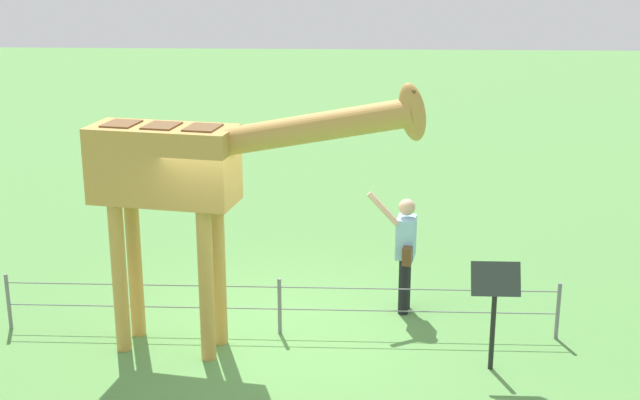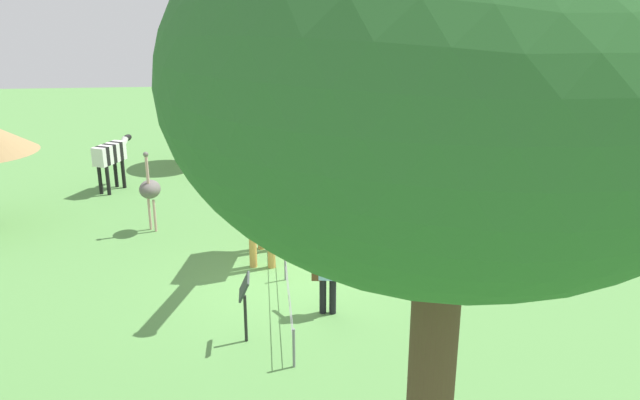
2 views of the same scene
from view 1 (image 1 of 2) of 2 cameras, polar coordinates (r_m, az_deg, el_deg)
The scene contains 5 objects.
ground_plane at distance 11.29m, azimuth -2.66°, elevation -8.86°, with size 60.00×60.00×0.00m, color #568E47.
giraffe at distance 10.30m, azimuth -8.33°, elevation 1.62°, with size 3.96×1.17×3.41m.
visitor at distance 11.73m, azimuth 5.54°, elevation -3.13°, with size 0.69×0.59×1.70m.
info_sign at distance 10.30m, azimuth 11.29°, elevation -5.99°, with size 0.56×0.21×1.32m.
wire_fence at distance 11.21m, azimuth -2.64°, elevation -6.77°, with size 7.05×0.05×0.75m.
Camera 1 is at (0.96, -10.14, 4.86)m, focal length 49.27 mm.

